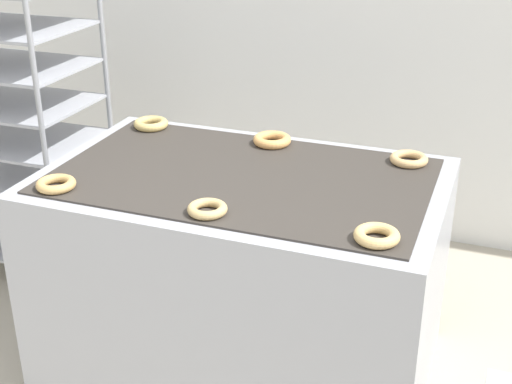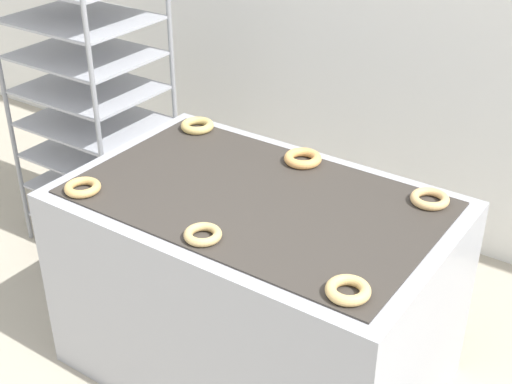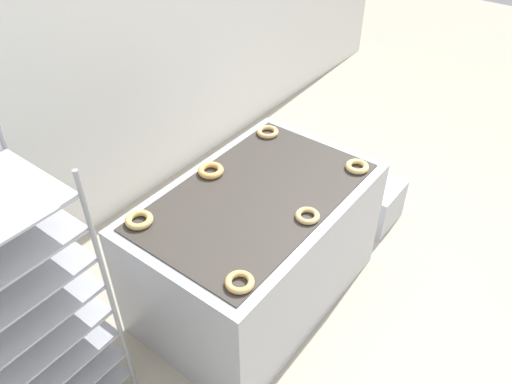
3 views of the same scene
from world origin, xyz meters
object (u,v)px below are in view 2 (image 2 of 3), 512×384
donut_near_center (203,235)px  donut_far_left (197,126)px  donut_near_left (83,187)px  donut_near_right (348,290)px  donut_far_right (430,199)px  donut_far_center (302,158)px  fryer_machine (256,287)px  baking_rack_cart (91,106)px

donut_near_center → donut_far_left: (-0.57, 0.69, 0.00)m
donut_near_center → donut_far_left: bearing=129.8°
donut_near_left → donut_far_left: 0.69m
donut_near_right → donut_far_left: same height
donut_near_right → donut_far_right: donut_near_right is taller
donut_near_right → donut_near_left: bearing=-179.6°
donut_near_left → donut_far_center: donut_far_center is taller
donut_near_left → donut_far_center: size_ratio=0.90×
donut_near_right → donut_far_left: size_ratio=0.95×
donut_far_center → donut_far_right: bearing=-1.1°
donut_near_left → donut_near_right: (1.14, 0.01, 0.00)m
donut_far_left → fryer_machine: bearing=-31.9°
donut_near_left → donut_near_center: donut_near_left is taller
fryer_machine → donut_far_center: (-0.00, 0.34, 0.44)m
donut_far_center → donut_near_center: bearing=-88.9°
baking_rack_cart → donut_far_right: baking_rack_cart is taller
baking_rack_cart → donut_far_center: size_ratio=9.83×
donut_near_center → donut_near_right: donut_near_right is taller
baking_rack_cart → donut_far_left: 0.73m
donut_near_center → baking_rack_cart: bearing=150.8°
donut_near_right → donut_far_right: size_ratio=0.98×
fryer_machine → donut_near_center: 0.55m
donut_far_left → donut_far_right: donut_far_left is taller
fryer_machine → donut_near_right: donut_near_right is taller
donut_near_left → donut_far_right: 1.31m
fryer_machine → donut_far_right: size_ratio=10.20×
donut_far_left → donut_far_right: size_ratio=1.03×
donut_near_center → donut_far_right: size_ratio=0.91×
fryer_machine → baking_rack_cart: 1.39m
baking_rack_cart → donut_near_right: baking_rack_cart is taller
donut_near_center → donut_far_center: (-0.01, 0.68, 0.00)m
donut_near_center → donut_far_right: 0.86m
baking_rack_cart → donut_far_left: baking_rack_cart is taller
baking_rack_cart → donut_near_center: (1.29, -0.72, 0.09)m
donut_far_left → donut_near_right: bearing=-31.2°
donut_far_center → donut_near_right: bearing=-49.8°
donut_near_left → donut_far_left: donut_far_left is taller
donut_near_center → donut_near_right: 0.56m
donut_near_right → donut_far_right: (-0.01, 0.66, -0.00)m
donut_near_right → donut_far_right: 0.66m
fryer_machine → donut_far_right: donut_far_right is taller
baking_rack_cart → donut_far_right: size_ratio=10.53×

